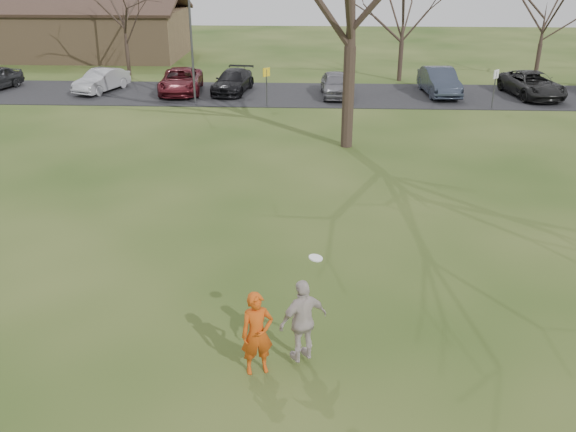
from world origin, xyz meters
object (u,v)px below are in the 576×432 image
object	(u,v)px
car_5	(439,81)
car_2	(181,81)
catching_play	(303,320)
car_6	(532,84)
lamp_post	(191,29)
player_defender	(257,334)
car_3	(233,81)
car_4	(336,84)
car_1	(101,80)
building	(54,31)

from	to	relation	value
car_5	car_2	bearing A→B (deg)	176.44
car_2	catching_play	size ratio (longest dim) A/B	2.11
car_6	lamp_post	bearing A→B (deg)	179.61
car_6	catching_play	xyz separation A→B (m)	(-12.48, -25.08, 0.30)
player_defender	car_3	xyz separation A→B (m)	(-3.87, 25.70, -0.21)
car_4	car_1	bearing A→B (deg)	174.38
player_defender	car_1	world-z (taller)	player_defender
car_5	player_defender	bearing A→B (deg)	-111.80
car_2	car_4	distance (m)	9.09
car_3	car_1	bearing A→B (deg)	-171.40
car_2	car_3	bearing A→B (deg)	-1.72
car_4	car_6	size ratio (longest dim) A/B	0.80
car_2	car_6	xyz separation A→B (m)	(20.28, -0.11, 0.00)
car_4	catching_play	bearing A→B (deg)	-96.06
car_5	building	size ratio (longest dim) A/B	0.22
car_1	car_2	xyz separation A→B (m)	(4.78, -0.09, 0.04)
catching_play	building	bearing A→B (deg)	118.29
car_1	catching_play	xyz separation A→B (m)	(12.58, -25.28, 0.34)
car_1	car_3	xyz separation A→B (m)	(7.81, 0.13, -0.01)
car_5	car_6	distance (m)	5.22
car_3	lamp_post	size ratio (longest dim) A/B	0.70
player_defender	car_6	distance (m)	28.68
car_3	car_4	bearing A→B (deg)	0.59
building	car_4	bearing A→B (deg)	-31.62
catching_play	lamp_post	distance (m)	23.68
player_defender	car_1	distance (m)	28.11
car_6	catching_play	bearing A→B (deg)	-124.36
building	car_1	bearing A→B (deg)	-58.24
player_defender	car_4	size ratio (longest dim) A/B	0.44
catching_play	car_3	bearing A→B (deg)	100.61
car_1	car_5	size ratio (longest dim) A/B	0.86
car_6	car_2	bearing A→B (deg)	171.79
car_3	car_6	distance (m)	17.24
car_1	catching_play	world-z (taller)	catching_play
player_defender	car_3	size ratio (longest dim) A/B	0.40
car_5	building	xyz separation A→B (m)	(-27.76, 12.74, 1.13)
car_2	car_5	size ratio (longest dim) A/B	1.07
car_2	car_6	distance (m)	20.28
catching_play	car_5	bearing A→B (deg)	74.01
car_3	building	distance (m)	20.23
car_6	building	distance (m)	35.46
catching_play	lamp_post	size ratio (longest dim) A/B	0.38
car_2	building	world-z (taller)	building
car_4	player_defender	bearing A→B (deg)	-98.08
player_defender	car_1	xyz separation A→B (m)	(-11.68, 25.57, -0.20)
car_4	car_5	xyz separation A→B (m)	(5.99, 0.66, 0.08)
car_2	catching_play	distance (m)	26.37
car_5	lamp_post	bearing A→B (deg)	-172.78
car_1	car_2	size ratio (longest dim) A/B	0.80
car_5	catching_play	xyz separation A→B (m)	(-7.26, -25.34, 0.23)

